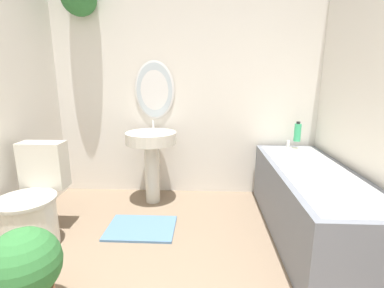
# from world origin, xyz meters

# --- Properties ---
(wall_back) EXTENTS (2.97, 0.35, 2.40)m
(wall_back) POSITION_xyz_m (-0.10, 2.78, 1.28)
(wall_back) COLOR silver
(wall_back) RESTS_ON ground_plane
(toilet) EXTENTS (0.44, 0.60, 0.78)m
(toilet) POSITION_xyz_m (-1.14, 1.67, 0.30)
(toilet) COLOR beige
(toilet) RESTS_ON ground_plane
(pedestal_sink) EXTENTS (0.52, 0.52, 0.86)m
(pedestal_sink) POSITION_xyz_m (-0.34, 2.46, 0.58)
(pedestal_sink) COLOR beige
(pedestal_sink) RESTS_ON ground_plane
(bathtub) EXTENTS (0.62, 1.69, 0.65)m
(bathtub) POSITION_xyz_m (1.09, 1.87, 0.30)
(bathtub) COLOR slate
(bathtub) RESTS_ON ground_plane
(shampoo_bottle) EXTENTS (0.07, 0.07, 0.21)m
(shampoo_bottle) POSITION_xyz_m (1.17, 2.59, 0.75)
(shampoo_bottle) COLOR #38B275
(shampoo_bottle) RESTS_ON bathtub
(potted_plant) EXTENTS (0.38, 0.38, 0.53)m
(potted_plant) POSITION_xyz_m (-0.74, 0.96, 0.29)
(potted_plant) COLOR #9E6042
(potted_plant) RESTS_ON ground_plane
(bath_mat) EXTENTS (0.59, 0.43, 0.02)m
(bath_mat) POSITION_xyz_m (-0.34, 1.89, 0.01)
(bath_mat) COLOR #4C7093
(bath_mat) RESTS_ON ground_plane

